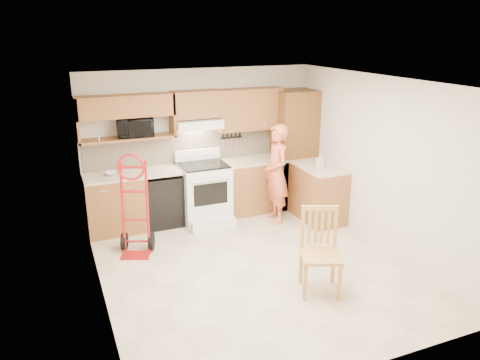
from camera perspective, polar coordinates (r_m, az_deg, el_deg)
floor at (r=6.55m, az=1.71°, el=-10.54°), size 4.00×4.50×0.02m
ceiling at (r=5.79m, az=1.94°, el=11.95°), size 4.00×4.50×0.02m
wall_back at (r=8.09m, az=-4.81°, el=4.57°), size 4.00×0.02×2.50m
wall_front at (r=4.25m, az=14.63°, el=-8.71°), size 4.00×0.02×2.50m
wall_left at (r=5.57m, az=-17.38°, el=-2.45°), size 0.02×4.50×2.50m
wall_right at (r=7.09m, az=16.80°, el=1.93°), size 0.02×4.50×2.50m
backsplash at (r=8.08m, az=-4.75°, el=4.18°), size 3.92×0.03×0.55m
lower_cab_left at (r=7.71m, az=-14.96°, el=-2.89°), size 0.90×0.60×0.90m
dishwasher at (r=7.84m, az=-9.53°, el=-2.37°), size 0.60×0.60×0.85m
lower_cab_right at (r=8.31m, az=1.44°, el=-0.74°), size 1.14×0.60×0.90m
countertop_left at (r=7.60m, az=-13.01°, el=0.70°), size 1.50×0.63×0.04m
countertop_right at (r=8.18m, az=1.47°, el=2.38°), size 1.14×0.63×0.04m
cab_return_right at (r=8.04m, az=9.45°, el=-1.65°), size 0.60×1.00×0.90m
countertop_return at (r=7.90m, az=9.62°, el=1.56°), size 0.63×1.00×0.04m
pantry_tall at (r=8.50m, az=6.54°, el=3.78°), size 0.70×0.60×2.10m
upper_cab_left at (r=7.50m, az=-13.76°, el=8.75°), size 1.50×0.33×0.34m
upper_shelf_mw at (r=7.59m, az=-13.48°, el=4.95°), size 1.50×0.33×0.04m
upper_cab_center at (r=7.76m, az=-5.40°, el=9.17°), size 0.76×0.33×0.44m
upper_cab_right at (r=8.11m, az=1.12°, el=8.62°), size 1.14×0.33×0.70m
range_hood at (r=7.75m, az=-5.18°, el=6.84°), size 0.76×0.46×0.14m
knife_strip at (r=8.22m, az=-1.03°, el=4.77°), size 0.40×0.05×0.29m
microwave at (r=7.58m, az=-12.67°, el=6.31°), size 0.57×0.41×0.30m
range at (r=7.81m, az=-4.25°, el=-1.02°), size 0.79×1.04×1.16m
person at (r=7.76m, az=4.45°, el=0.76°), size 0.45×0.64×1.66m
hand_truck at (r=6.80m, az=-12.78°, el=-3.57°), size 0.67×0.64×1.35m
dining_chair at (r=5.83m, az=9.81°, el=-8.71°), size 0.64×0.66×1.05m
soap_bottle at (r=7.85m, az=9.72°, el=2.41°), size 0.11×0.11×0.21m
bowl at (r=7.55m, az=-15.26°, el=0.78°), size 0.22×0.22×0.05m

